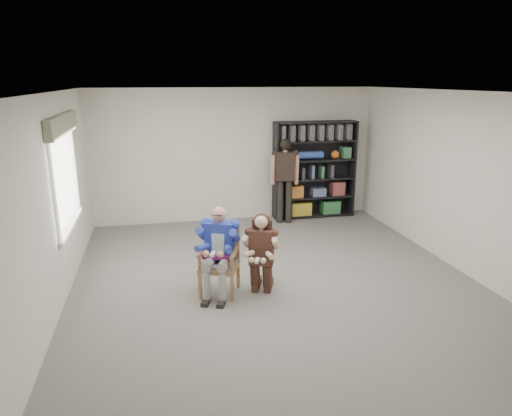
{
  "coord_description": "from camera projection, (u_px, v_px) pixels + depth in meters",
  "views": [
    {
      "loc": [
        -1.66,
        -5.99,
        2.97
      ],
      "look_at": [
        -0.2,
        0.6,
        1.05
      ],
      "focal_mm": 32.0,
      "sensor_mm": 36.0,
      "label": 1
    }
  ],
  "objects": [
    {
      "name": "kneeling_woman",
      "position": [
        261.0,
        254.0,
        6.41
      ],
      "size": [
        0.75,
        0.92,
        1.18
      ],
      "primitive_type": null,
      "rotation": [
        0.0,
        0.0,
        -0.38
      ],
      "color": "#352218",
      "rests_on": "floor"
    },
    {
      "name": "bookshelf",
      "position": [
        314.0,
        170.0,
        9.94
      ],
      "size": [
        1.8,
        0.38,
        2.1
      ],
      "primitive_type": null,
      "color": "black",
      "rests_on": "floor"
    },
    {
      "name": "standing_man",
      "position": [
        285.0,
        182.0,
        9.54
      ],
      "size": [
        0.6,
        0.41,
        1.78
      ],
      "primitive_type": null,
      "rotation": [
        0.0,
        0.0,
        -0.21
      ],
      "color": "black",
      "rests_on": "floor"
    },
    {
      "name": "armchair",
      "position": [
        219.0,
        261.0,
        6.43
      ],
      "size": [
        0.74,
        0.73,
        0.99
      ],
      "primitive_type": null,
      "rotation": [
        0.0,
        0.0,
        -0.38
      ],
      "color": "olive",
      "rests_on": "floor"
    },
    {
      "name": "window_left",
      "position": [
        67.0,
        174.0,
        6.67
      ],
      "size": [
        0.16,
        2.0,
        1.75
      ],
      "primitive_type": null,
      "color": "white",
      "rests_on": "room_shell"
    },
    {
      "name": "room_shell",
      "position": [
        279.0,
        195.0,
        6.41
      ],
      "size": [
        6.0,
        7.0,
        2.8
      ],
      "primitive_type": null,
      "color": "silver",
      "rests_on": "ground"
    },
    {
      "name": "seated_man",
      "position": [
        219.0,
        251.0,
        6.38
      ],
      "size": [
        0.8,
        0.92,
        1.29
      ],
      "primitive_type": null,
      "rotation": [
        0.0,
        0.0,
        -0.38
      ],
      "color": "#243F98",
      "rests_on": "floor"
    },
    {
      "name": "floor",
      "position": [
        278.0,
        286.0,
        6.79
      ],
      "size": [
        6.0,
        7.0,
        0.01
      ],
      "primitive_type": "cube",
      "color": "#65625E",
      "rests_on": "ground"
    }
  ]
}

